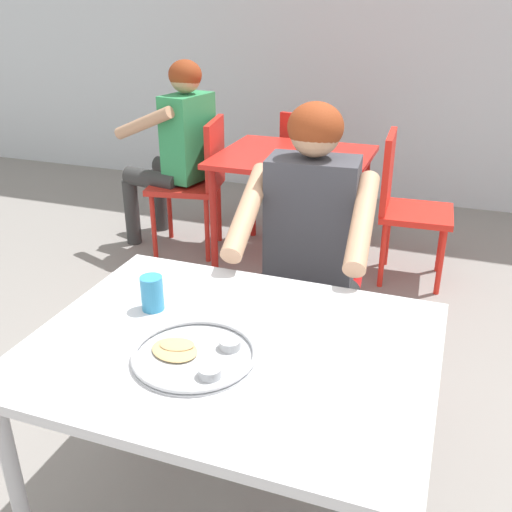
{
  "coord_description": "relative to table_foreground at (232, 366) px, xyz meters",
  "views": [
    {
      "loc": [
        0.42,
        -1.26,
        1.59
      ],
      "look_at": [
        -0.11,
        0.2,
        0.87
      ],
      "focal_mm": 40.19,
      "sensor_mm": 36.0,
      "label": 1
    }
  ],
  "objects": [
    {
      "name": "patron_background",
      "position": [
        -1.21,
        2.06,
        0.08
      ],
      "size": [
        0.6,
        0.56,
        1.23
      ],
      "color": "#343434",
      "rests_on": "ground"
    },
    {
      "name": "drinking_cup",
      "position": [
        -0.29,
        0.09,
        0.13
      ],
      "size": [
        0.07,
        0.07,
        0.11
      ],
      "color": "#338CBF",
      "rests_on": "table_foreground"
    },
    {
      "name": "thali_tray",
      "position": [
        -0.06,
        -0.1,
        0.09
      ],
      "size": [
        0.33,
        0.33,
        0.03
      ],
      "color": "#B7BABF",
      "rests_on": "table_foreground"
    },
    {
      "name": "diner_foreground",
      "position": [
        0.02,
        0.71,
        0.09
      ],
      "size": [
        0.52,
        0.58,
        1.24
      ],
      "color": "black",
      "rests_on": "ground"
    },
    {
      "name": "chair_foreground",
      "position": [
        0.0,
        0.92,
        -0.16
      ],
      "size": [
        0.42,
        0.43,
        0.83
      ],
      "color": "red",
      "rests_on": "ground"
    },
    {
      "name": "chair_red_far",
      "position": [
        -0.47,
        2.63,
        -0.15
      ],
      "size": [
        0.44,
        0.47,
        0.86
      ],
      "color": "red",
      "rests_on": "ground"
    },
    {
      "name": "chair_red_right",
      "position": [
        0.25,
        2.05,
        -0.15
      ],
      "size": [
        0.43,
        0.42,
        0.88
      ],
      "color": "red",
      "rests_on": "ground"
    },
    {
      "name": "table_foreground",
      "position": [
        0.0,
        0.0,
        0.0
      ],
      "size": [
        1.09,
        0.85,
        0.72
      ],
      "color": "silver",
      "rests_on": "ground"
    },
    {
      "name": "table_background_red",
      "position": [
        -0.42,
        2.04,
        -0.02
      ],
      "size": [
        0.9,
        0.8,
        0.71
      ],
      "color": "red",
      "rests_on": "ground"
    },
    {
      "name": "chair_red_left",
      "position": [
        -1.06,
        2.02,
        -0.14
      ],
      "size": [
        0.51,
        0.5,
        0.88
      ],
      "color": "red",
      "rests_on": "ground"
    }
  ]
}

